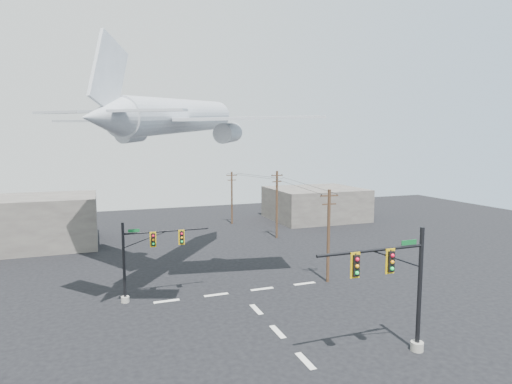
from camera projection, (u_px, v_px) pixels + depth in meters
name	position (u px, v px, depth m)	size (l,w,h in m)	color
ground	(305.00, 361.00, 24.25)	(120.00, 120.00, 0.00)	black
lane_markings	(270.00, 324.00, 29.22)	(14.00, 21.20, 0.01)	silver
signal_mast_near	(400.00, 289.00, 24.43)	(7.22, 0.82, 7.48)	gray
signal_mast_far	(144.00, 258.00, 33.23)	(6.98, 0.69, 6.28)	gray
utility_pole_a	(329.00, 234.00, 37.52)	(1.66, 0.28, 8.26)	#482E1F
utility_pole_b	(277.00, 203.00, 54.91)	(1.74, 0.52, 8.70)	#482E1F
utility_pole_c	(232.00, 197.00, 64.48)	(1.62, 0.33, 7.93)	#482E1F
power_lines	(277.00, 180.00, 51.09)	(4.17, 28.92, 0.19)	black
airliner	(179.00, 117.00, 37.45)	(21.75, 24.05, 7.18)	silver
building_left	(14.00, 223.00, 49.60)	(18.00, 10.00, 6.00)	slate
building_right	(315.00, 204.00, 68.80)	(14.00, 12.00, 5.00)	slate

